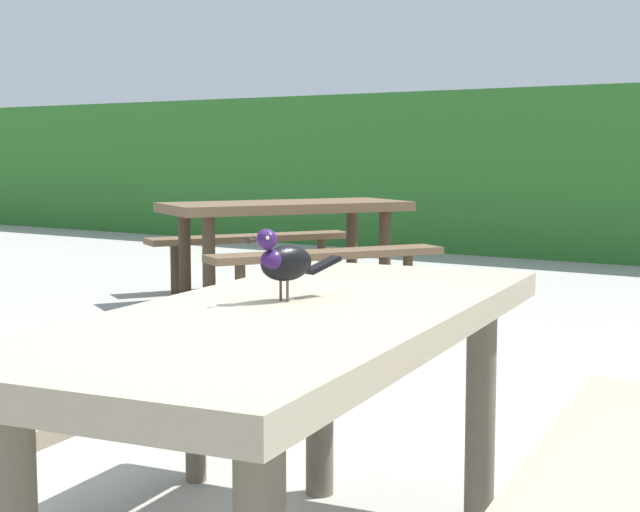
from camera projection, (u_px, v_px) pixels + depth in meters
name	position (u px, v px, depth m)	size (l,w,h in m)	color
picnic_table_foreground	(299.00, 381.00, 2.36)	(1.94, 1.96, 0.74)	gray
bird_grackle	(283.00, 261.00, 2.40)	(0.12, 0.28, 0.18)	black
picnic_table_mid_left	(286.00, 227.00, 7.21)	(2.31, 2.32, 0.74)	brown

